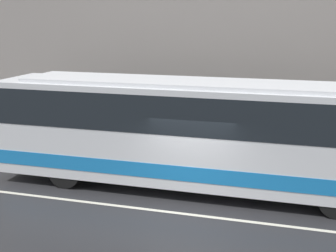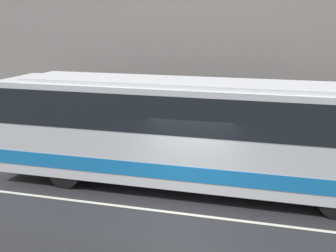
% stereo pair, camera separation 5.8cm
% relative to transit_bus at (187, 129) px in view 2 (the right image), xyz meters
% --- Properties ---
extents(ground_plane, '(60.00, 60.00, 0.00)m').
position_rel_transit_bus_xyz_m(ground_plane, '(0.44, -1.99, -1.94)').
color(ground_plane, '#262628').
extents(sidewalk, '(60.00, 2.35, 0.17)m').
position_rel_transit_bus_xyz_m(sidewalk, '(0.44, 3.18, -1.86)').
color(sidewalk, gray).
rests_on(sidewalk, ground_plane).
extents(building_facade, '(60.00, 0.35, 9.63)m').
position_rel_transit_bus_xyz_m(building_facade, '(0.44, 4.50, 2.70)').
color(building_facade, gray).
rests_on(building_facade, ground_plane).
extents(lane_stripe, '(54.00, 0.14, 0.01)m').
position_rel_transit_bus_xyz_m(lane_stripe, '(0.44, -1.99, -1.94)').
color(lane_stripe, beige).
rests_on(lane_stripe, ground_plane).
extents(transit_bus, '(12.23, 2.49, 3.45)m').
position_rel_transit_bus_xyz_m(transit_bus, '(0.00, 0.00, 0.00)').
color(transit_bus, silver).
rests_on(transit_bus, ground_plane).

